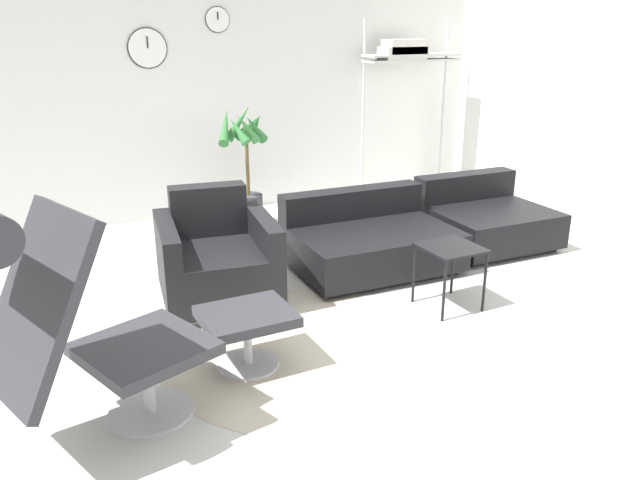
# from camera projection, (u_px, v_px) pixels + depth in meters

# --- Properties ---
(ground_plane) EXTENTS (12.00, 12.00, 0.00)m
(ground_plane) POSITION_uv_depth(u_px,v_px,m) (330.00, 326.00, 4.20)
(ground_plane) COLOR silver
(wall_back) EXTENTS (12.00, 0.09, 2.80)m
(wall_back) POSITION_uv_depth(u_px,v_px,m) (191.00, 79.00, 6.29)
(wall_back) COLOR silver
(wall_back) RESTS_ON ground_plane
(round_rug) EXTENTS (1.83, 1.83, 0.01)m
(round_rug) POSITION_uv_depth(u_px,v_px,m) (306.00, 348.00, 3.92)
(round_rug) COLOR #BCB29E
(round_rug) RESTS_ON ground_plane
(lounge_chair) EXTENTS (1.19, 0.87, 1.28)m
(lounge_chair) POSITION_uv_depth(u_px,v_px,m) (64.00, 307.00, 2.77)
(lounge_chair) COLOR #BCBCC1
(lounge_chair) RESTS_ON ground_plane
(ottoman) EXTENTS (0.52, 0.44, 0.36)m
(ottoman) POSITION_uv_depth(u_px,v_px,m) (247.00, 325.00, 3.63)
(ottoman) COLOR #BCBCC1
(ottoman) RESTS_ON ground_plane
(armchair_red) EXTENTS (0.92, 0.96, 0.79)m
(armchair_red) POSITION_uv_depth(u_px,v_px,m) (217.00, 261.00, 4.53)
(armchair_red) COLOR silver
(armchair_red) RESTS_ON ground_plane
(couch_low) EXTENTS (1.33, 1.00, 0.60)m
(couch_low) POSITION_uv_depth(u_px,v_px,m) (369.00, 242.00, 5.16)
(couch_low) COLOR black
(couch_low) RESTS_ON ground_plane
(couch_second) EXTENTS (1.07, 0.99, 0.60)m
(couch_second) POSITION_uv_depth(u_px,v_px,m) (485.00, 221.00, 5.72)
(couch_second) COLOR black
(couch_second) RESTS_ON ground_plane
(side_table) EXTENTS (0.39, 0.39, 0.46)m
(side_table) POSITION_uv_depth(u_px,v_px,m) (450.00, 254.00, 4.37)
(side_table) COLOR black
(side_table) RESTS_ON ground_plane
(potted_plant) EXTENTS (0.54, 0.53, 1.19)m
(potted_plant) POSITION_uv_depth(u_px,v_px,m) (246.00, 169.00, 6.18)
(potted_plant) COLOR #333338
(potted_plant) RESTS_ON ground_plane
(shelf_unit) EXTENTS (1.19, 0.28, 2.00)m
(shelf_unit) POSITION_uv_depth(u_px,v_px,m) (407.00, 55.00, 6.97)
(shelf_unit) COLOR #BCBCC1
(shelf_unit) RESTS_ON ground_plane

